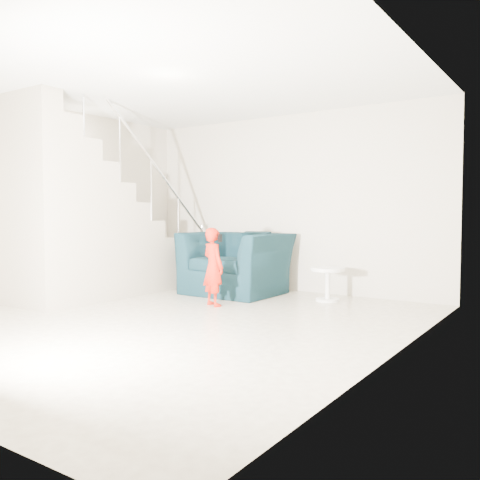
{
  "coord_description": "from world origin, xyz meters",
  "views": [
    {
      "loc": [
        3.79,
        -4.17,
        1.19
      ],
      "look_at": [
        0.15,
        1.2,
        0.85
      ],
      "focal_mm": 38.0,
      "sensor_mm": 36.0,
      "label": 1
    }
  ],
  "objects_px": {
    "staircase": "(88,231)",
    "armchair": "(236,263)",
    "toddler": "(213,267)",
    "side_table": "(328,279)"
  },
  "relations": [
    {
      "from": "staircase",
      "to": "armchair",
      "type": "bearing_deg",
      "value": 44.14
    },
    {
      "from": "toddler",
      "to": "staircase",
      "type": "height_order",
      "value": "staircase"
    },
    {
      "from": "toddler",
      "to": "armchair",
      "type": "bearing_deg",
      "value": -50.19
    },
    {
      "from": "toddler",
      "to": "staircase",
      "type": "bearing_deg",
      "value": 35.56
    },
    {
      "from": "armchair",
      "to": "toddler",
      "type": "relative_size",
      "value": 1.38
    },
    {
      "from": "toddler",
      "to": "staircase",
      "type": "xyz_separation_m",
      "value": [
        -1.86,
        -0.47,
        0.44
      ]
    },
    {
      "from": "side_table",
      "to": "staircase",
      "type": "distance_m",
      "value": 3.41
    },
    {
      "from": "armchair",
      "to": "toddler",
      "type": "height_order",
      "value": "toddler"
    },
    {
      "from": "toddler",
      "to": "side_table",
      "type": "bearing_deg",
      "value": -111.8
    },
    {
      "from": "armchair",
      "to": "side_table",
      "type": "bearing_deg",
      "value": 6.48
    }
  ]
}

